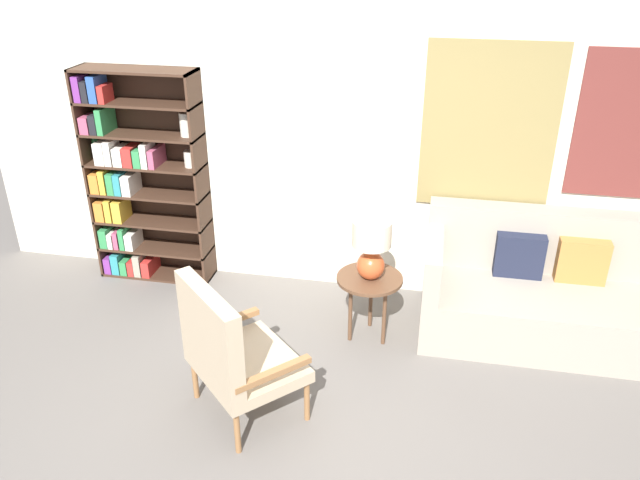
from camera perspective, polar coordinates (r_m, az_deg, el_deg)
The scene contains 7 objects.
ground_plane at distance 3.92m, azimuth -2.13°, elevation -18.83°, with size 14.00×14.00×0.00m, color #66605B.
wall_back at distance 4.95m, azimuth 3.66°, elevation 9.73°, with size 6.40×0.08×2.70m.
bookshelf at distance 5.49m, azimuth -16.54°, elevation 5.18°, with size 0.99×0.30×1.82m.
armchair at distance 3.86m, azimuth -8.38°, elevation -9.83°, with size 0.87×0.87×0.96m.
couch at distance 5.00m, azimuth 20.04°, elevation -4.61°, with size 1.84×0.86×0.90m.
side_table at distance 4.58m, azimuth 4.54°, elevation -4.06°, with size 0.48×0.48×0.52m.
table_lamp at distance 4.42m, azimuth 4.73°, elevation -0.47°, with size 0.28×0.28×0.46m.
Camera 1 is at (0.66, -2.66, 2.80)m, focal length 35.00 mm.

